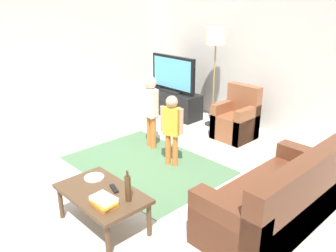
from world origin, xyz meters
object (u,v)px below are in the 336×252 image
coffee_table (102,196)px  book_stack (104,202)px  tv_stand (174,104)px  couch (280,202)px  tv_remote (114,189)px  armchair (237,121)px  bottle (128,188)px  floor_lamp (216,41)px  child_near_tv (151,106)px  plate (94,177)px  tv (173,74)px  child_center (172,124)px

coffee_table → book_stack: 0.28m
tv_stand → couch: couch is taller
tv_remote → coffee_table: bearing=-94.9°
couch → tv_remote: couch is taller
armchair → book_stack: size_ratio=3.40×
bottle → tv_remote: (-0.27, 0.02, -0.13)m
floor_lamp → book_stack: (1.44, -3.37, -1.08)m
child_near_tv → plate: (0.91, -1.63, -0.27)m
tv_remote → plate: bearing=-159.1°
armchair → floor_lamp: bearing=164.6°
armchair → tv_stand: bearing=178.6°
tv_stand → armchair: size_ratio=1.33×
tv → floor_lamp: bearing=11.0°
tv_stand → floor_lamp: 1.58m
armchair → tv_remote: size_ratio=5.29×
floor_lamp → armchair: bearing=-15.4°
child_center → coffee_table: 1.63m
tv_stand → couch: bearing=-27.3°
tv_stand → tv_remote: (2.14, -2.98, 0.19)m
child_near_tv → tv_remote: (1.26, -1.61, -0.27)m
coffee_table → plate: bearing=161.5°
tv_remote → plate: (-0.35, -0.02, -0.00)m
child_center → book_stack: size_ratio=3.92×
bottle → plate: (-0.62, 0.00, -0.13)m
coffee_table → tv_remote: tv_remote is taller
book_stack → plate: (-0.53, 0.23, -0.04)m
armchair → book_stack: (0.75, -3.18, 0.17)m
child_near_tv → bottle: bearing=-46.8°
child_center → plate: (0.23, -1.42, -0.20)m
plate → armchair: bearing=94.1°
tv_stand → bottle: bottle is taller
child_center → book_stack: bearing=-65.1°
tv → child_near_tv: (0.88, -1.34, -0.15)m
armchair → plate: (0.21, -2.96, 0.13)m
bottle → tv_remote: size_ratio=1.93×
child_near_tv → book_stack: 2.37m
book_stack → tv: bearing=126.0°
armchair → couch: bearing=-43.5°
armchair → coffee_table: 3.10m
tv_stand → coffee_table: tv_stand is taller
couch → plate: bearing=-141.5°
child_center → tv_remote: bearing=-67.4°
tv → tv_remote: 3.67m
coffee_table → bottle: (0.32, 0.10, 0.19)m
bottle → tv_remote: bearing=175.8°
armchair → coffee_table: (0.51, -3.06, 0.07)m
tv → armchair: size_ratio=1.22×
child_center → tv_remote: child_center is taller
tv_stand → book_stack: size_ratio=4.53×
floor_lamp → plate: bearing=-73.9°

